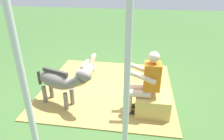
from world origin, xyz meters
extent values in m
plane|color=#426B33|center=(0.00, 0.00, 0.00)|extent=(24.00, 24.00, 0.00)
cube|color=tan|center=(-0.15, -0.23, 0.01)|extent=(3.03, 2.93, 0.02)
cube|color=tan|center=(-1.17, 0.58, 0.21)|extent=(0.65, 0.56, 0.41)
cylinder|color=beige|center=(-0.92, 0.68, 0.48)|extent=(0.40, 0.14, 0.14)
cylinder|color=beige|center=(-0.72, 0.68, 0.21)|extent=(0.11, 0.11, 0.41)
cube|color=black|center=(-0.72, 0.68, 0.03)|extent=(0.22, 0.10, 0.06)
cylinder|color=beige|center=(-0.92, 0.48, 0.48)|extent=(0.40, 0.14, 0.14)
cylinder|color=beige|center=(-0.72, 0.48, 0.21)|extent=(0.11, 0.11, 0.41)
cube|color=black|center=(-0.72, 0.48, 0.03)|extent=(0.22, 0.10, 0.06)
cube|color=orange|center=(-1.12, 0.58, 0.81)|extent=(0.30, 0.28, 0.52)
cylinder|color=beige|center=(-0.94, 0.74, 0.86)|extent=(0.50, 0.09, 0.26)
cylinder|color=beige|center=(-0.94, 0.42, 0.86)|extent=(0.50, 0.09, 0.26)
sphere|color=beige|center=(-1.12, 0.58, 1.19)|extent=(0.20, 0.20, 0.20)
ellipsoid|color=slate|center=(0.76, 0.56, 0.57)|extent=(0.90, 0.57, 0.34)
cylinder|color=slate|center=(0.46, 0.56, 0.20)|extent=(0.09, 0.09, 0.40)
cylinder|color=slate|center=(0.53, 0.75, 0.20)|extent=(0.09, 0.09, 0.40)
cylinder|color=slate|center=(0.99, 0.38, 0.20)|extent=(0.09, 0.09, 0.40)
cylinder|color=slate|center=(1.06, 0.57, 0.20)|extent=(0.09, 0.09, 0.40)
cylinder|color=slate|center=(0.28, 0.72, 0.67)|extent=(0.40, 0.29, 0.33)
ellipsoid|color=slate|center=(0.11, 0.78, 0.83)|extent=(0.35, 0.25, 0.20)
cube|color=#433D3A|center=(0.76, 0.56, 0.76)|extent=(0.59, 0.25, 0.08)
cylinder|color=#433D3A|center=(1.20, 0.41, 0.52)|extent=(0.07, 0.07, 0.30)
ellipsoid|color=tan|center=(0.53, -0.62, 0.18)|extent=(0.49, 0.92, 0.36)
cube|color=tan|center=(0.47, -1.15, 0.05)|extent=(0.27, 0.30, 0.10)
cylinder|color=tan|center=(0.47, -1.17, 0.24)|extent=(0.21, 0.30, 0.30)
ellipsoid|color=tan|center=(0.45, -1.35, 0.32)|extent=(0.19, 0.31, 0.20)
cube|color=beige|center=(0.52, -0.69, 0.38)|extent=(0.12, 0.45, 0.08)
cylinder|color=silver|center=(-0.77, 2.34, 1.24)|extent=(0.06, 0.06, 2.48)
cylinder|color=silver|center=(0.11, 2.54, 1.24)|extent=(0.06, 0.06, 2.48)
camera|label=1|loc=(-0.88, 3.94, 2.53)|focal=32.64mm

